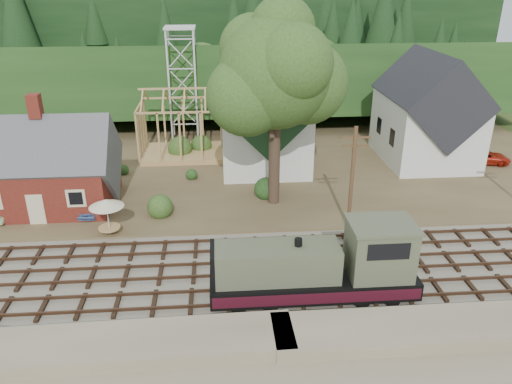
{
  "coord_description": "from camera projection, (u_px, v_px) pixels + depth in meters",
  "views": [
    {
      "loc": [
        -2.39,
        -26.91,
        17.58
      ],
      "look_at": [
        0.23,
        6.0,
        3.0
      ],
      "focal_mm": 35.0,
      "sensor_mm": 36.0,
      "label": 1
    }
  ],
  "objects": [
    {
      "name": "timber_frame",
      "position": [
        182.0,
        128.0,
        50.12
      ],
      "size": [
        8.2,
        6.2,
        6.99
      ],
      "color": "tan",
      "rests_on": "village_flat"
    },
    {
      "name": "railroad_bed",
      "position": [
        260.0,
        272.0,
        31.78
      ],
      "size": [
        64.0,
        11.0,
        0.16
      ],
      "primitive_type": "cube",
      "color": "#726B5B",
      "rests_on": "ground"
    },
    {
      "name": "car_red",
      "position": [
        486.0,
        157.0,
        49.02
      ],
      "size": [
        4.94,
        3.22,
        1.26
      ],
      "primitive_type": "imported",
      "rotation": [
        0.0,
        0.0,
        1.31
      ],
      "color": "#AA1D0D",
      "rests_on": "village_flat"
    },
    {
      "name": "locomotive",
      "position": [
        322.0,
        268.0,
        28.47
      ],
      "size": [
        11.72,
        2.93,
        4.7
      ],
      "color": "black",
      "rests_on": "railroad_bed"
    },
    {
      "name": "church",
      "position": [
        263.0,
        113.0,
        47.81
      ],
      "size": [
        8.4,
        15.17,
        13.0
      ],
      "color": "silver",
      "rests_on": "village_flat"
    },
    {
      "name": "lattice_tower",
      "position": [
        181.0,
        50.0,
        52.85
      ],
      "size": [
        3.2,
        3.2,
        12.12
      ],
      "color": "silver",
      "rests_on": "village_flat"
    },
    {
      "name": "hillside",
      "position": [
        234.0,
        109.0,
        70.11
      ],
      "size": [
        70.0,
        28.96,
        12.74
      ],
      "primitive_type": "cube",
      "rotation": [
        -0.17,
        0.0,
        0.0
      ],
      "color": "#1E3F19",
      "rests_on": "ground"
    },
    {
      "name": "patio_set",
      "position": [
        106.0,
        205.0,
        35.02
      ],
      "size": [
        2.44,
        2.44,
        2.72
      ],
      "color": "silver",
      "rests_on": "village_flat"
    },
    {
      "name": "embankment",
      "position": [
        275.0,
        370.0,
        24.06
      ],
      "size": [
        64.0,
        5.0,
        1.6
      ],
      "primitive_type": "cube",
      "color": "#7F7259",
      "rests_on": "ground"
    },
    {
      "name": "car_blue",
      "position": [
        92.0,
        205.0,
        38.91
      ],
      "size": [
        1.78,
        3.87,
        1.29
      ],
      "primitive_type": "imported",
      "rotation": [
        0.0,
        0.0,
        -0.07
      ],
      "color": "#5679B8",
      "rests_on": "village_flat"
    },
    {
      "name": "depot",
      "position": [
        47.0,
        171.0,
        39.38
      ],
      "size": [
        10.8,
        7.41,
        9.0
      ],
      "color": "#551913",
      "rests_on": "village_flat"
    },
    {
      "name": "telegraph_pole_near",
      "position": [
        352.0,
        177.0,
        35.34
      ],
      "size": [
        2.2,
        0.28,
        8.0
      ],
      "color": "#4C331E",
      "rests_on": "ground"
    },
    {
      "name": "big_tree",
      "position": [
        278.0,
        80.0,
        37.03
      ],
      "size": [
        10.9,
        8.4,
        14.7
      ],
      "color": "#38281E",
      "rests_on": "village_flat"
    },
    {
      "name": "ridge",
      "position": [
        230.0,
        85.0,
        84.7
      ],
      "size": [
        80.0,
        20.0,
        12.0
      ],
      "primitive_type": "cube",
      "color": "black",
      "rests_on": "ground"
    },
    {
      "name": "farmhouse",
      "position": [
        427.0,
        115.0,
        48.48
      ],
      "size": [
        8.4,
        10.8,
        10.6
      ],
      "color": "silver",
      "rests_on": "village_flat"
    },
    {
      "name": "ground",
      "position": [
        260.0,
        273.0,
        31.81
      ],
      "size": [
        140.0,
        140.0,
        0.0
      ],
      "primitive_type": "plane",
      "color": "#384C1E",
      "rests_on": "ground"
    },
    {
      "name": "village_flat",
      "position": [
        244.0,
        169.0,
        48.16
      ],
      "size": [
        64.0,
        26.0,
        0.3
      ],
      "primitive_type": "cube",
      "color": "brown",
      "rests_on": "ground"
    }
  ]
}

